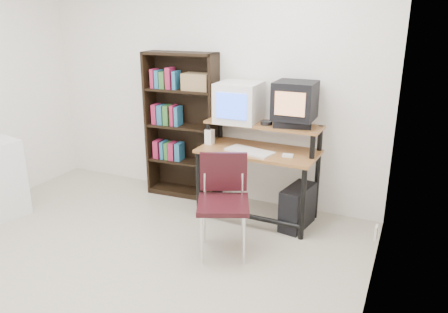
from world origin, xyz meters
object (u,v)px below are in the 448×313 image
at_px(pc_tower, 297,207).
at_px(crt_tv, 295,100).
at_px(bookshelf, 183,123).
at_px(crt_monitor, 239,102).
at_px(school_chair, 223,194).
at_px(computer_desk, 259,154).

bearing_deg(pc_tower, crt_tv, 135.90).
height_order(crt_tv, bookshelf, bookshelf).
height_order(crt_monitor, pc_tower, crt_monitor).
height_order(pc_tower, school_chair, school_chair).
xyz_separation_m(computer_desk, pc_tower, (0.44, -0.05, -0.48)).
relative_size(computer_desk, school_chair, 1.36).
bearing_deg(computer_desk, school_chair, -92.52).
distance_m(pc_tower, school_chair, 0.91).
distance_m(computer_desk, crt_monitor, 0.56).
height_order(computer_desk, school_chair, computer_desk).
xyz_separation_m(computer_desk, school_chair, (-0.05, -0.75, -0.15)).
relative_size(crt_monitor, crt_tv, 1.13).
bearing_deg(bookshelf, pc_tower, -14.67).
xyz_separation_m(computer_desk, crt_monitor, (-0.26, 0.10, 0.49)).
bearing_deg(bookshelf, crt_tv, -8.27).
xyz_separation_m(crt_monitor, pc_tower, (0.70, -0.16, -0.96)).
distance_m(school_chair, bookshelf, 1.40).
xyz_separation_m(crt_tv, school_chair, (-0.36, -0.87, -0.69)).
bearing_deg(pc_tower, crt_monitor, 177.18).
relative_size(pc_tower, bookshelf, 0.28).
bearing_deg(crt_tv, pc_tower, -54.90).
height_order(crt_monitor, school_chair, crt_monitor).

